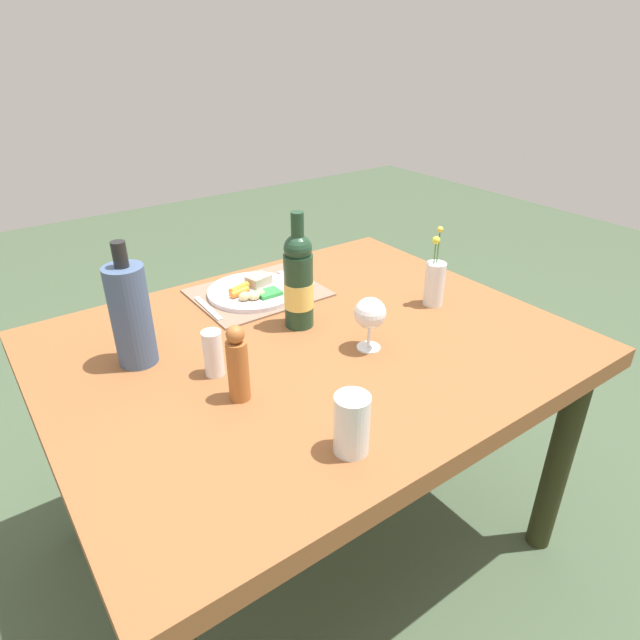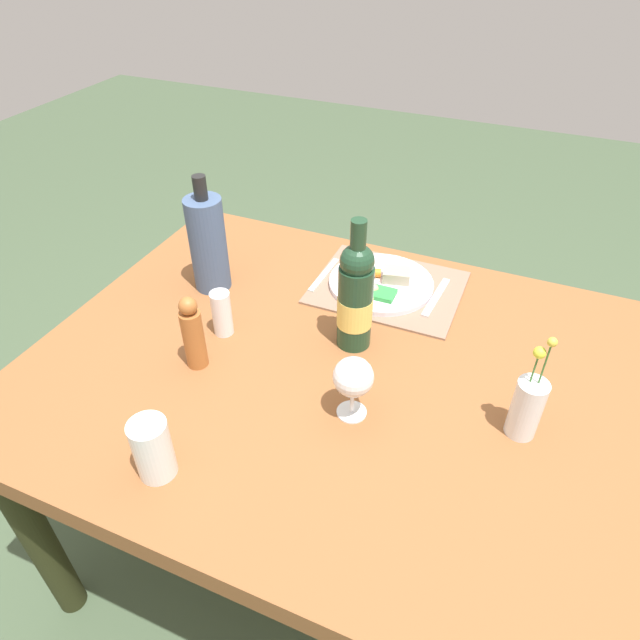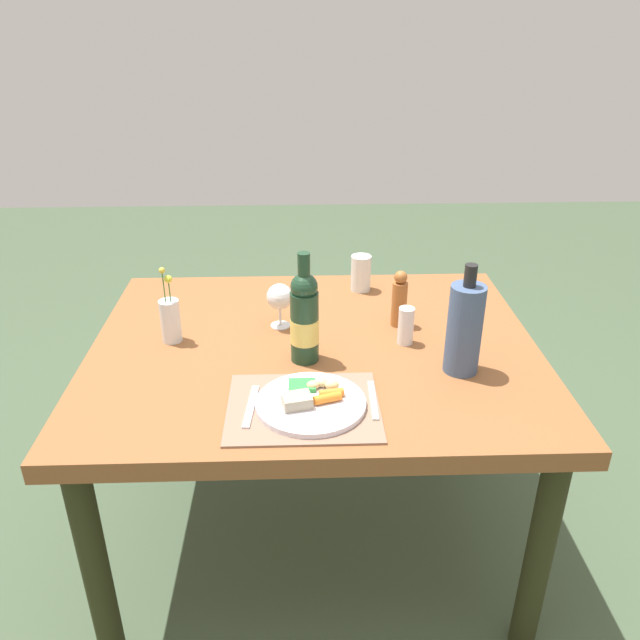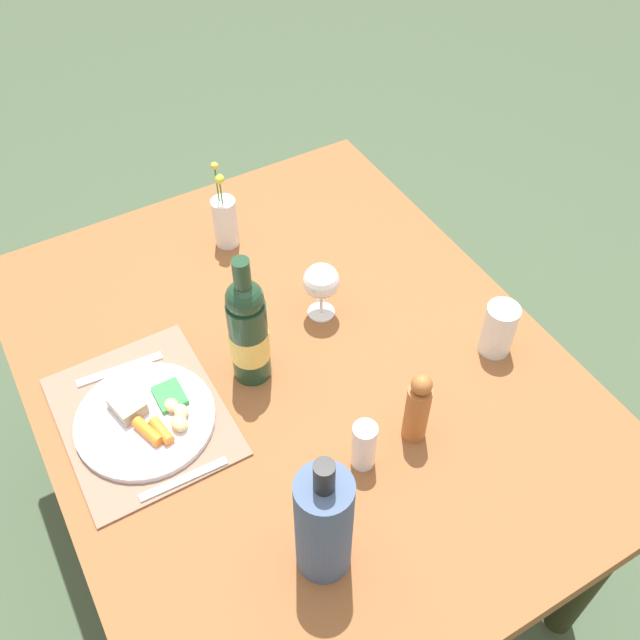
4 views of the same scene
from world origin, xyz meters
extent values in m
plane|color=#405139|center=(0.00, 0.00, 0.00)|extent=(8.00, 8.00, 0.00)
cube|color=brown|center=(0.00, 0.00, 0.71)|extent=(1.32, 1.06, 0.05)
cylinder|color=#2A2C15|center=(-0.58, -0.45, 0.34)|extent=(0.07, 0.07, 0.69)
cylinder|color=#2A2C15|center=(0.58, -0.45, 0.34)|extent=(0.07, 0.07, 0.69)
cylinder|color=#2A2C15|center=(-0.58, 0.45, 0.34)|extent=(0.07, 0.07, 0.69)
cube|color=#876854|center=(-0.04, -0.33, 0.74)|extent=(0.38, 0.31, 0.01)
cylinder|color=silver|center=(-0.02, -0.33, 0.75)|extent=(0.28, 0.28, 0.01)
cube|color=tan|center=(-0.05, -0.35, 0.78)|extent=(0.08, 0.07, 0.03)
cylinder|color=orange|center=(0.02, -0.34, 0.77)|extent=(0.07, 0.04, 0.02)
cylinder|color=orange|center=(0.04, -0.31, 0.77)|extent=(0.07, 0.03, 0.02)
ellipsoid|color=#D9B87D|center=(-0.01, -0.27, 0.77)|extent=(0.03, 0.03, 0.02)
ellipsoid|color=#C7B77F|center=(0.01, -0.26, 0.77)|extent=(0.03, 0.03, 0.02)
ellipsoid|color=#CEBA7C|center=(0.04, -0.28, 0.77)|extent=(0.04, 0.03, 0.03)
cube|color=green|center=(-0.04, -0.27, 0.77)|extent=(0.07, 0.06, 0.01)
cube|color=silver|center=(-0.17, -0.33, 0.75)|extent=(0.03, 0.18, 0.00)
cube|color=silver|center=(0.14, -0.31, 0.75)|extent=(0.02, 0.17, 0.00)
cylinder|color=silver|center=(0.18, 0.40, 0.80)|extent=(0.07, 0.07, 0.13)
cylinder|color=#AECCC9|center=(0.18, 0.40, 0.78)|extent=(0.06, 0.06, 0.07)
cylinder|color=#A55F2C|center=(0.27, 0.12, 0.81)|extent=(0.05, 0.05, 0.14)
sphere|color=#A55F2C|center=(0.27, 0.12, 0.90)|extent=(0.04, 0.04, 0.04)
cylinder|color=white|center=(0.27, 0.00, 0.80)|extent=(0.05, 0.05, 0.11)
cylinder|color=#415679|center=(0.40, -0.16, 0.87)|extent=(0.09, 0.09, 0.25)
cylinder|color=black|center=(0.40, -0.16, 1.02)|extent=(0.03, 0.03, 0.06)
cylinder|color=#1D3C26|center=(-0.03, -0.09, 0.84)|extent=(0.08, 0.08, 0.21)
sphere|color=#1D3C26|center=(-0.03, -0.09, 0.97)|extent=(0.08, 0.08, 0.08)
cylinder|color=#1D3C26|center=(-0.03, -0.09, 1.02)|extent=(0.03, 0.03, 0.09)
cylinder|color=#EBCC60|center=(-0.03, -0.09, 0.83)|extent=(0.08, 0.08, 0.07)
cylinder|color=silver|center=(-0.43, 0.04, 0.81)|extent=(0.06, 0.06, 0.13)
cylinder|color=#3F7233|center=(-0.43, 0.03, 0.86)|extent=(0.00, 0.00, 0.23)
sphere|color=gold|center=(-0.43, 0.03, 0.97)|extent=(0.02, 0.02, 0.02)
cylinder|color=#3F7233|center=(-0.42, 0.04, 0.84)|extent=(0.00, 0.00, 0.20)
sphere|color=#D3DB36|center=(-0.42, 0.04, 0.94)|extent=(0.02, 0.02, 0.02)
cylinder|color=white|center=(-0.10, 0.12, 0.74)|extent=(0.06, 0.06, 0.00)
cylinder|color=white|center=(-0.10, 0.12, 0.77)|extent=(0.01, 0.01, 0.06)
sphere|color=white|center=(-0.10, 0.12, 0.84)|extent=(0.08, 0.08, 0.08)
camera|label=1|loc=(0.70, 1.02, 1.46)|focal=30.24mm
camera|label=2|loc=(-0.35, 0.87, 1.60)|focal=31.33mm
camera|label=3|loc=(-0.04, -1.65, 1.65)|focal=35.49mm
camera|label=4|loc=(0.84, -0.42, 1.94)|focal=39.87mm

